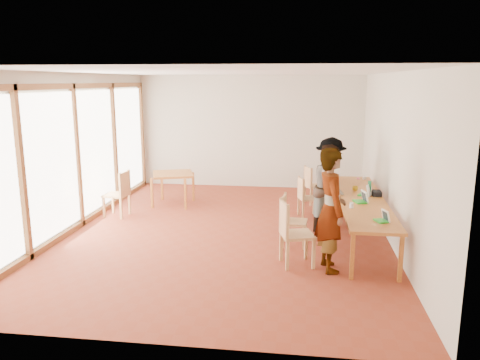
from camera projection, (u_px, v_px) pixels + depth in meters
name	position (u px, v px, depth m)	size (l,w,h in m)	color
ground	(227.00, 231.00, 9.01)	(8.00, 8.00, 0.00)	maroon
wall_back	(250.00, 132.00, 12.58)	(6.00, 0.10, 3.00)	beige
wall_front	(164.00, 214.00, 4.82)	(6.00, 0.10, 3.00)	beige
wall_right	(393.00, 158.00, 8.31)	(0.10, 8.00, 3.00)	beige
window_wall	(76.00, 152.00, 9.08)	(0.10, 8.00, 3.00)	white
ceiling	(226.00, 71.00, 8.38)	(6.00, 8.00, 0.04)	white
communal_table	(361.00, 201.00, 8.53)	(0.80, 4.00, 0.75)	orange
side_table	(173.00, 176.00, 10.87)	(0.90, 0.90, 0.75)	orange
chair_near	(291.00, 226.00, 7.24)	(0.60, 0.60, 0.55)	tan
chair_mid	(289.00, 215.00, 8.15)	(0.46, 0.46, 0.48)	tan
chair_far	(305.00, 193.00, 9.89)	(0.49, 0.49, 0.45)	tan
chair_empty	(311.00, 181.00, 10.95)	(0.55, 0.55, 0.47)	tan
chair_spare	(120.00, 189.00, 9.90)	(0.50, 0.50, 0.52)	tan
person_near	(331.00, 210.00, 7.02)	(0.69, 0.45, 1.89)	gray
person_mid	(330.00, 188.00, 8.96)	(0.81, 0.63, 1.67)	gray
person_far	(330.00, 178.00, 9.75)	(1.10, 0.64, 1.71)	gray
laptop_near	(383.00, 218.00, 7.10)	(0.24, 0.26, 0.18)	green
laptop_mid	(362.00, 199.00, 8.21)	(0.27, 0.29, 0.21)	green
laptop_far	(367.00, 192.00, 8.71)	(0.31, 0.32, 0.22)	green
yellow_mug	(355.00, 188.00, 9.10)	(0.11, 0.11, 0.09)	#C59810
green_bottle	(369.00, 188.00, 8.69)	(0.07, 0.07, 0.28)	#1B663B
clear_glass	(352.00, 205.00, 7.86)	(0.07, 0.07, 0.09)	silver
condiment_cup	(364.00, 178.00, 10.14)	(0.08, 0.08, 0.06)	white
pink_phone	(358.00, 178.00, 10.21)	(0.05, 0.10, 0.01)	#D13574
black_pouch	(377.00, 193.00, 8.70)	(0.16, 0.26, 0.09)	black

